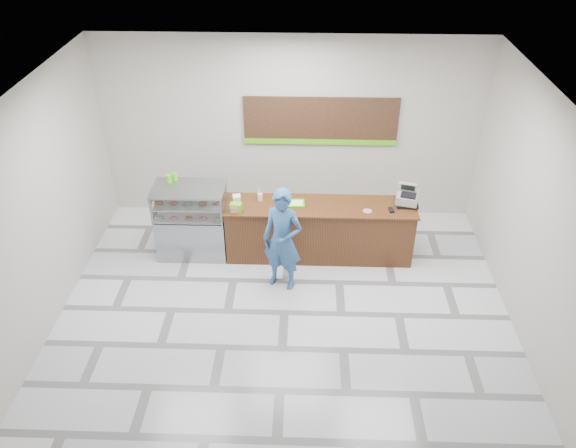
{
  "coord_description": "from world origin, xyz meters",
  "views": [
    {
      "loc": [
        0.28,
        -6.53,
        6.05
      ],
      "look_at": [
        0.03,
        0.9,
        1.07
      ],
      "focal_mm": 35.0,
      "sensor_mm": 36.0,
      "label": 1
    }
  ],
  "objects_px": {
    "sales_counter": "(319,230)",
    "customer": "(283,240)",
    "cash_register": "(407,197)",
    "serving_tray": "(294,203)",
    "display_case": "(192,220)"
  },
  "relations": [
    {
      "from": "cash_register",
      "to": "customer",
      "type": "xyz_separation_m",
      "value": [
        -2.07,
        -0.95,
        -0.26
      ]
    },
    {
      "from": "serving_tray",
      "to": "sales_counter",
      "type": "bearing_deg",
      "value": -7.71
    },
    {
      "from": "sales_counter",
      "to": "cash_register",
      "type": "distance_m",
      "value": 1.6
    },
    {
      "from": "customer",
      "to": "display_case",
      "type": "bearing_deg",
      "value": 171.46
    },
    {
      "from": "sales_counter",
      "to": "cash_register",
      "type": "relative_size",
      "value": 7.16
    },
    {
      "from": "serving_tray",
      "to": "customer",
      "type": "bearing_deg",
      "value": -103.48
    },
    {
      "from": "sales_counter",
      "to": "serving_tray",
      "type": "distance_m",
      "value": 0.69
    },
    {
      "from": "sales_counter",
      "to": "serving_tray",
      "type": "xyz_separation_m",
      "value": [
        -0.45,
        0.03,
        0.52
      ]
    },
    {
      "from": "cash_register",
      "to": "sales_counter",
      "type": "bearing_deg",
      "value": -160.62
    },
    {
      "from": "sales_counter",
      "to": "customer",
      "type": "xyz_separation_m",
      "value": [
        -0.6,
        -0.84,
        0.38
      ]
    },
    {
      "from": "sales_counter",
      "to": "display_case",
      "type": "relative_size",
      "value": 2.45
    },
    {
      "from": "customer",
      "to": "serving_tray",
      "type": "bearing_deg",
      "value": 98.78
    },
    {
      "from": "cash_register",
      "to": "customer",
      "type": "bearing_deg",
      "value": -140.16
    },
    {
      "from": "sales_counter",
      "to": "customer",
      "type": "bearing_deg",
      "value": -125.63
    },
    {
      "from": "display_case",
      "to": "serving_tray",
      "type": "distance_m",
      "value": 1.81
    }
  ]
}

